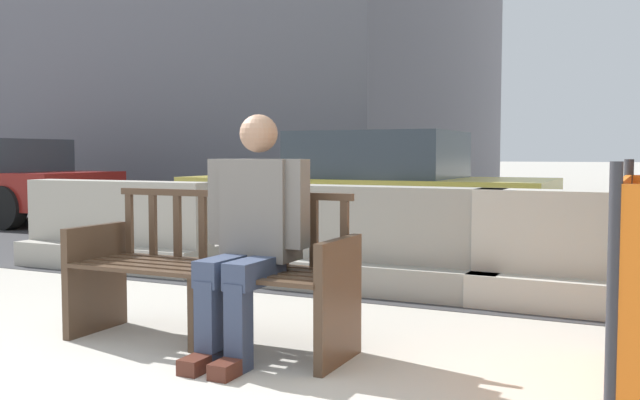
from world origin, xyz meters
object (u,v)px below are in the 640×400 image
(seated_person, at_px, (252,229))
(jersey_barrier_centre, at_px, (379,249))
(car_taxi_near, at_px, (369,191))
(jersey_barrier_left, at_px, (118,233))
(jersey_barrier_right, at_px, (620,264))
(street_bench, at_px, (209,277))

(seated_person, height_order, jersey_barrier_centre, seated_person)
(seated_person, xyz_separation_m, car_taxi_near, (-1.09, 4.49, -0.03))
(jersey_barrier_left, distance_m, jersey_barrier_right, 4.47)
(jersey_barrier_left, bearing_deg, car_taxi_near, 57.21)
(jersey_barrier_right, xyz_separation_m, car_taxi_near, (-2.86, 2.54, 0.32))
(jersey_barrier_right, bearing_deg, jersey_barrier_left, 179.41)
(street_bench, height_order, car_taxi_near, car_taxi_near)
(jersey_barrier_left, bearing_deg, street_bench, -39.24)
(jersey_barrier_left, xyz_separation_m, car_taxi_near, (1.60, 2.49, 0.32))
(street_bench, relative_size, seated_person, 1.29)
(jersey_barrier_centre, bearing_deg, car_taxi_near, 113.32)
(seated_person, relative_size, jersey_barrier_right, 0.65)
(car_taxi_near, bearing_deg, jersey_barrier_centre, -66.68)
(seated_person, bearing_deg, jersey_barrier_left, 143.46)
(street_bench, xyz_separation_m, seated_person, (0.32, -0.05, 0.29))
(seated_person, bearing_deg, street_bench, 170.23)
(street_bench, distance_m, jersey_barrier_left, 3.08)
(jersey_barrier_left, relative_size, car_taxi_near, 0.47)
(street_bench, bearing_deg, car_taxi_near, 99.93)
(street_bench, height_order, jersey_barrier_right, street_bench)
(seated_person, height_order, jersey_barrier_left, seated_person)
(jersey_barrier_centre, height_order, jersey_barrier_left, same)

